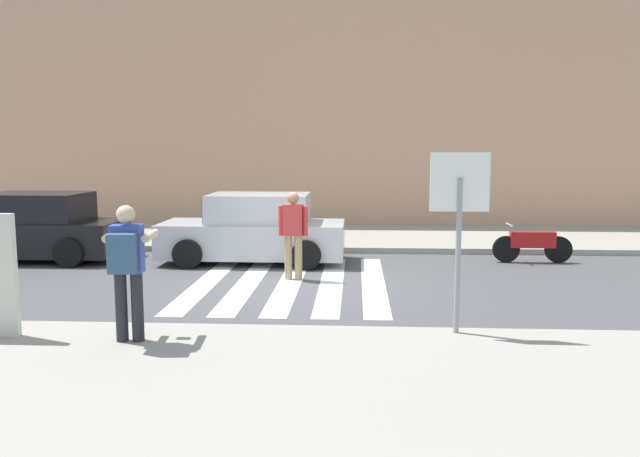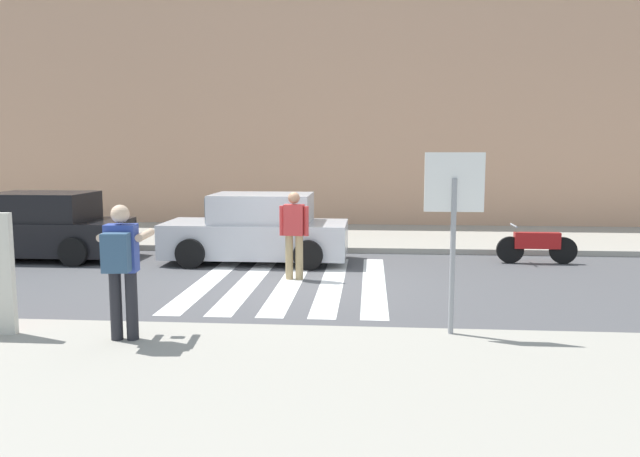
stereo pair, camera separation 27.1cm
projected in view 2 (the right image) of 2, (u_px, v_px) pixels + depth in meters
ground_plane at (289, 284)px, 11.81m from camera, size 120.00×120.00×0.00m
sidewalk_near at (201, 423)px, 5.68m from camera, size 60.00×6.00×0.14m
sidewalk_far at (317, 236)px, 17.74m from camera, size 60.00×4.80×0.14m
building_facade_far at (327, 113)px, 21.61m from camera, size 56.00×4.00×7.57m
crosswalk_stripe_0 at (209, 280)px, 12.14m from camera, size 0.44×5.20×0.01m
crosswalk_stripe_1 at (250, 281)px, 12.08m from camera, size 0.44×5.20×0.01m
crosswalk_stripe_2 at (291, 282)px, 12.01m from camera, size 0.44×5.20×0.01m
crosswalk_stripe_3 at (332, 283)px, 11.95m from camera, size 0.44×5.20×0.01m
crosswalk_stripe_4 at (374, 283)px, 11.88m from camera, size 0.44×5.20×0.01m
stop_sign at (454, 203)px, 8.00m from camera, size 0.76×0.08×2.37m
photographer_with_backpack at (121, 260)px, 7.79m from camera, size 0.63×0.88×1.72m
pedestrian_crossing at (294, 230)px, 12.13m from camera, size 0.58×0.27×1.72m
parked_car_black at (39, 228)px, 14.49m from camera, size 4.10×1.92×1.55m
parked_car_silver at (258, 230)px, 14.08m from camera, size 4.10×1.92×1.55m
motorcycle at (537, 245)px, 13.91m from camera, size 1.76×0.60×0.87m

